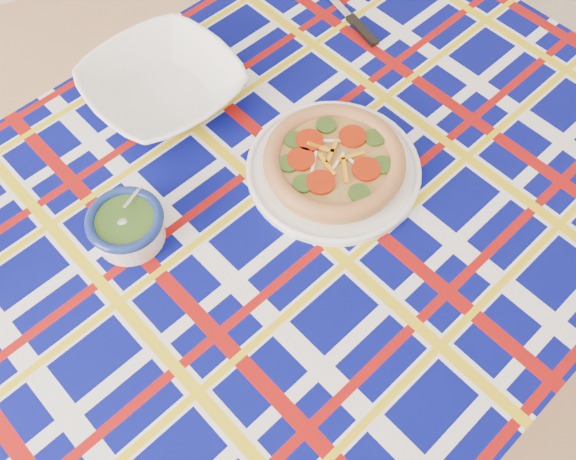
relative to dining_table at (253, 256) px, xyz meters
name	(u,v)px	position (x,y,z in m)	size (l,w,h in m)	color
dining_table	(253,256)	(0.00, 0.00, 0.00)	(2.02, 1.62, 0.82)	brown
tablecloth	(252,250)	(0.00, 0.00, 0.03)	(1.78, 1.13, 0.12)	#050964
main_focaccia_plate	(334,161)	(0.20, 0.07, 0.12)	(0.35, 0.35, 0.07)	#AA803C
pesto_bowl	(127,225)	(-0.20, 0.08, 0.13)	(0.14, 0.14, 0.08)	#1F3D10
serving_bowl	(163,86)	(-0.04, 0.38, 0.12)	(0.31, 0.31, 0.08)	white
table_knife	(335,0)	(0.41, 0.51, 0.09)	(0.26, 0.02, 0.01)	silver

